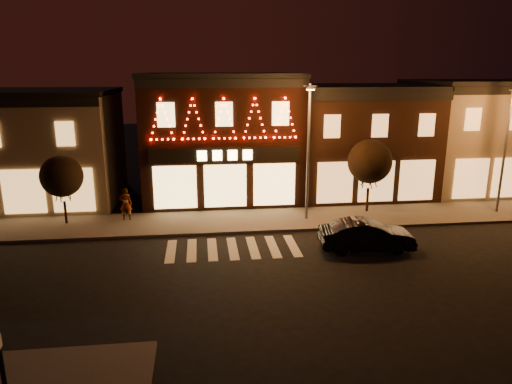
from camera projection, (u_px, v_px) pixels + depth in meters
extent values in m
plane|color=black|center=(240.00, 284.00, 19.07)|extent=(120.00, 120.00, 0.00)
cube|color=#47423D|center=(262.00, 220.00, 26.96)|extent=(44.00, 4.00, 0.15)
cube|color=#786A55|center=(20.00, 150.00, 30.10)|extent=(12.00, 8.00, 7.00)
cube|color=black|center=(13.00, 92.00, 29.17)|extent=(12.20, 8.20, 0.30)
cube|color=black|center=(221.00, 138.00, 31.48)|extent=(10.00, 8.00, 8.00)
cube|color=black|center=(220.00, 75.00, 30.43)|extent=(10.20, 8.20, 0.30)
cube|color=black|center=(224.00, 83.00, 26.64)|extent=(10.00, 0.25, 0.50)
cube|color=black|center=(225.00, 155.00, 27.65)|extent=(9.00, 0.15, 0.90)
cube|color=#FFD87F|center=(225.00, 155.00, 27.56)|extent=(3.40, 0.08, 0.60)
cube|color=#381F13|center=(357.00, 142.00, 32.69)|extent=(9.00, 8.00, 7.20)
cube|color=black|center=(360.00, 87.00, 31.73)|extent=(9.20, 8.20, 0.30)
cube|color=black|center=(382.00, 96.00, 27.95)|extent=(9.00, 0.25, 0.50)
cube|color=#786A55|center=(477.00, 137.00, 33.70)|extent=(9.00, 8.00, 7.50)
cube|color=black|center=(484.00, 82.00, 32.70)|extent=(9.20, 8.20, 0.30)
cylinder|color=#59595E|center=(308.00, 154.00, 26.06)|extent=(0.15, 0.15, 7.62)
cylinder|color=#59595E|center=(310.00, 86.00, 24.38)|extent=(0.42, 1.51, 0.10)
cube|color=#59595E|center=(311.00, 88.00, 23.66)|extent=(0.52, 0.36, 0.17)
cube|color=orange|center=(310.00, 90.00, 23.68)|extent=(0.39, 0.26, 0.05)
cylinder|color=#59595E|center=(505.00, 152.00, 27.40)|extent=(0.15, 0.15, 7.34)
cylinder|color=black|center=(66.00, 212.00, 26.07)|extent=(0.14, 0.14, 1.26)
sphere|color=black|center=(62.00, 176.00, 25.55)|extent=(2.30, 2.30, 2.30)
cylinder|color=black|center=(367.00, 200.00, 28.28)|extent=(0.16, 0.16, 1.43)
sphere|color=black|center=(370.00, 161.00, 27.68)|extent=(2.62, 2.62, 2.62)
imported|color=black|center=(366.00, 235.00, 22.54)|extent=(4.65, 1.92, 1.50)
imported|color=gray|center=(126.00, 204.00, 26.57)|extent=(0.69, 0.46, 1.89)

